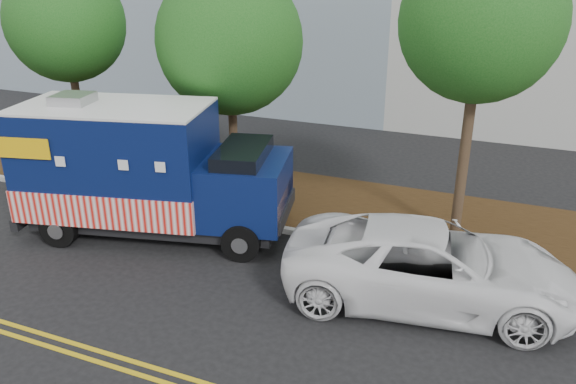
% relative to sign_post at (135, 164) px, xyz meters
% --- Properties ---
extents(ground, '(120.00, 120.00, 0.00)m').
position_rel_sign_post_xyz_m(ground, '(2.98, -1.65, -1.20)').
color(ground, black).
rests_on(ground, ground).
extents(curb, '(120.00, 0.18, 0.15)m').
position_rel_sign_post_xyz_m(curb, '(2.98, -0.25, -1.12)').
color(curb, '#9E9E99').
rests_on(curb, ground).
extents(mulch_strip, '(120.00, 4.00, 0.15)m').
position_rel_sign_post_xyz_m(mulch_strip, '(2.98, 1.85, -1.12)').
color(mulch_strip, black).
rests_on(mulch_strip, ground).
extents(centerline_near, '(120.00, 0.10, 0.01)m').
position_rel_sign_post_xyz_m(centerline_near, '(2.98, -6.10, -1.19)').
color(centerline_near, gold).
rests_on(centerline_near, ground).
extents(centerline_far, '(120.00, 0.10, 0.01)m').
position_rel_sign_post_xyz_m(centerline_far, '(2.98, -6.35, -1.19)').
color(centerline_far, gold).
rests_on(centerline_far, ground).
extents(tree_a, '(3.70, 3.70, 6.75)m').
position_rel_sign_post_xyz_m(tree_a, '(-3.42, 1.69, 3.68)').
color(tree_a, '#38281C').
rests_on(tree_a, ground).
extents(tree_b, '(4.26, 4.26, 6.69)m').
position_rel_sign_post_xyz_m(tree_b, '(2.16, 2.09, 3.35)').
color(tree_b, '#38281C').
rests_on(tree_b, ground).
extents(tree_c, '(3.66, 3.66, 7.28)m').
position_rel_sign_post_xyz_m(tree_c, '(9.06, 1.05, 4.23)').
color(tree_c, '#38281C').
rests_on(tree_c, ground).
extents(sign_post, '(0.06, 0.06, 2.40)m').
position_rel_sign_post_xyz_m(sign_post, '(0.00, 0.00, 0.00)').
color(sign_post, '#473828').
rests_on(sign_post, ground).
extents(food_truck, '(7.29, 4.01, 3.64)m').
position_rel_sign_post_xyz_m(food_truck, '(1.41, -1.55, 0.45)').
color(food_truck, black).
rests_on(food_truck, ground).
extents(white_car, '(6.39, 3.66, 1.68)m').
position_rel_sign_post_xyz_m(white_car, '(8.89, -2.03, -0.36)').
color(white_car, white).
rests_on(white_car, ground).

